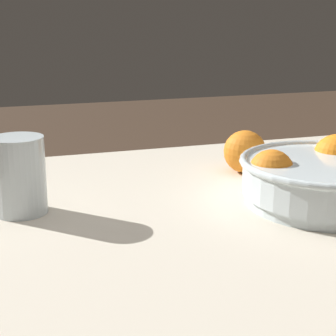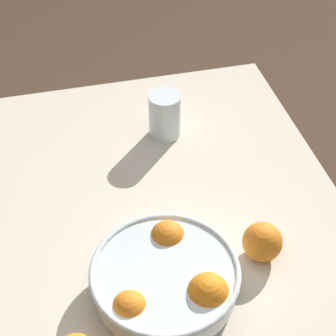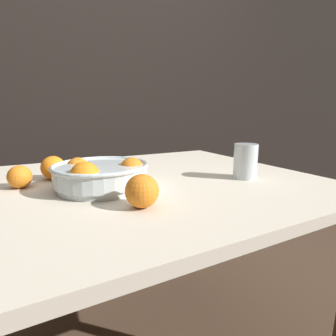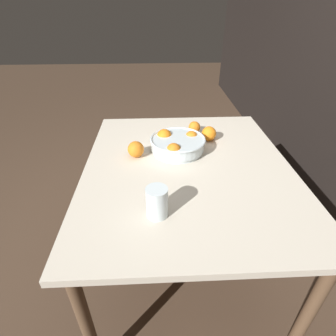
{
  "view_description": "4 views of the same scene",
  "coord_description": "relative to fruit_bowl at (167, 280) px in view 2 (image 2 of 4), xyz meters",
  "views": [
    {
      "loc": [
        0.37,
        0.7,
        1.05
      ],
      "look_at": [
        0.11,
        -0.09,
        0.82
      ],
      "focal_mm": 60.0,
      "sensor_mm": 36.0,
      "label": 1
    },
    {
      "loc": [
        -0.76,
        0.11,
        1.68
      ],
      "look_at": [
        0.13,
        -0.11,
        0.82
      ],
      "focal_mm": 60.0,
      "sensor_mm": 36.0,
      "label": 2
    },
    {
      "loc": [
        -0.33,
        -0.82,
        0.98
      ],
      "look_at": [
        0.06,
        -0.09,
        0.8
      ],
      "focal_mm": 28.0,
      "sensor_mm": 36.0,
      "label": 3
    },
    {
      "loc": [
        1.06,
        -0.15,
        1.44
      ],
      "look_at": [
        0.12,
        -0.1,
        0.81
      ],
      "focal_mm": 28.0,
      "sensor_mm": 36.0,
      "label": 4
    }
  ],
  "objects": [
    {
      "name": "dining_table",
      "position": [
        0.15,
        0.04,
        -0.12
      ],
      "size": [
        1.19,
        0.99,
        0.75
      ],
      "color": "beige",
      "rests_on": "ground_plane"
    },
    {
      "name": "orange_loose_near_bowl",
      "position": [
        0.05,
        -0.21,
        -0.0
      ],
      "size": [
        0.08,
        0.08,
        0.08
      ],
      "primitive_type": "sphere",
      "color": "orange",
      "rests_on": "dining_table"
    },
    {
      "name": "fruit_bowl",
      "position": [
        0.0,
        0.0,
        0.0
      ],
      "size": [
        0.29,
        0.29,
        0.1
      ],
      "color": "silver",
      "rests_on": "dining_table"
    },
    {
      "name": "juice_glass",
      "position": [
        0.48,
        -0.11,
        0.01
      ],
      "size": [
        0.08,
        0.08,
        0.12
      ],
      "color": "#F4A314",
      "rests_on": "dining_table"
    }
  ]
}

